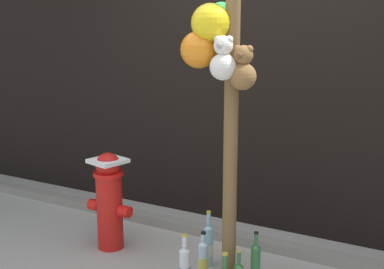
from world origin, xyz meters
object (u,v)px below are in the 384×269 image
object	(u,v)px
memorial_post	(224,15)
bottle_6	(255,265)
bottle_5	(229,254)
fire_hydrant	(109,198)
bottle_4	(209,245)
bottle_0	(203,259)
bottle_2	(185,268)

from	to	relation	value
memorial_post	bottle_6	xyz separation A→B (m)	(0.22, 0.08, -1.61)
bottle_5	fire_hydrant	bearing A→B (deg)	-174.33
bottle_4	bottle_6	distance (m)	0.45
bottle_0	bottle_6	distance (m)	0.37
memorial_post	bottle_0	xyz separation A→B (m)	(-0.15, 0.05, -1.65)
bottle_2	bottle_5	bearing A→B (deg)	70.57
fire_hydrant	bottle_5	size ratio (longest dim) A/B	2.32
memorial_post	bottle_5	world-z (taller)	memorial_post
memorial_post	bottle_4	size ratio (longest dim) A/B	7.26
bottle_0	bottle_5	bearing A→B (deg)	56.94
bottle_2	bottle_4	xyz separation A→B (m)	(-0.02, 0.40, -0.00)
bottle_2	bottle_0	bearing A→B (deg)	83.63
fire_hydrant	bottle_0	size ratio (longest dim) A/B	2.29
bottle_4	bottle_0	bearing A→B (deg)	-74.58
memorial_post	bottle_6	bearing A→B (deg)	19.23
memorial_post	bottle_0	distance (m)	1.65
bottle_2	bottle_4	world-z (taller)	bottle_4
bottle_5	bottle_2	bearing A→B (deg)	-109.43
fire_hydrant	bottle_4	distance (m)	0.86
bottle_0	memorial_post	bearing A→B (deg)	-16.46
bottle_0	bottle_2	size ratio (longest dim) A/B	0.84
fire_hydrant	bottle_4	bearing A→B (deg)	6.86
bottle_5	bottle_4	bearing A→B (deg)	179.67
bottle_0	bottle_5	distance (m)	0.21
bottle_4	bottle_6	bearing A→B (deg)	-19.19
fire_hydrant	bottle_6	xyz separation A→B (m)	(1.24, -0.05, -0.24)
bottle_0	bottle_6	world-z (taller)	bottle_6
memorial_post	bottle_0	world-z (taller)	memorial_post
bottle_4	fire_hydrant	bearing A→B (deg)	-173.14
bottle_6	memorial_post	bearing A→B (deg)	-160.77
bottle_0	bottle_2	world-z (taller)	bottle_2
memorial_post	fire_hydrant	size ratio (longest dim) A/B	3.93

